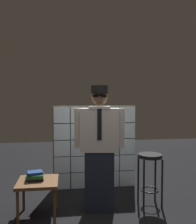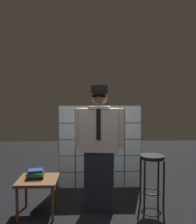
% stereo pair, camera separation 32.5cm
% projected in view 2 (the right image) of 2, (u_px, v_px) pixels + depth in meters
% --- Properties ---
extents(glass_block_wall, '(1.44, 0.10, 1.44)m').
position_uv_depth(glass_block_wall, '(100.00, 147.00, 4.31)').
color(glass_block_wall, silver).
rests_on(glass_block_wall, ground).
extents(standing_person, '(0.69, 0.32, 1.73)m').
position_uv_depth(standing_person, '(99.00, 146.00, 3.39)').
color(standing_person, '#1E2333').
rests_on(standing_person, ground).
extents(bar_stool, '(0.34, 0.34, 0.75)m').
position_uv_depth(bar_stool, '(152.00, 169.00, 3.50)').
color(bar_stool, black).
rests_on(bar_stool, ground).
extents(side_table, '(0.52, 0.52, 0.48)m').
position_uv_depth(side_table, '(38.00, 183.00, 3.31)').
color(side_table, brown).
rests_on(side_table, ground).
extents(book_stack, '(0.23, 0.21, 0.11)m').
position_uv_depth(book_stack, '(36.00, 174.00, 3.32)').
color(book_stack, black).
rests_on(book_stack, side_table).
extents(coffee_mug, '(0.13, 0.08, 0.09)m').
position_uv_depth(coffee_mug, '(31.00, 176.00, 3.26)').
color(coffee_mug, black).
rests_on(coffee_mug, side_table).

